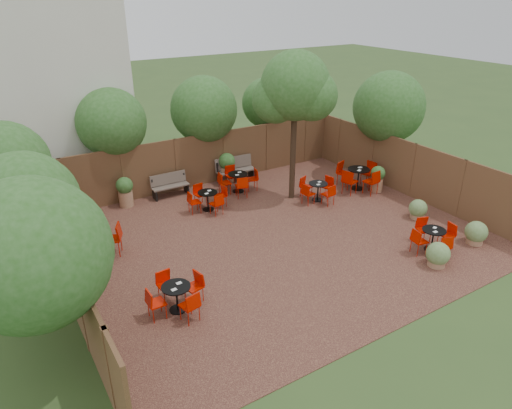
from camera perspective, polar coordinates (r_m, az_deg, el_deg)
ground at (r=14.26m, az=2.18°, el=-4.07°), size 80.00×80.00×0.00m
courtyard_paving at (r=14.26m, az=2.18°, el=-4.04°), size 12.00×10.00×0.02m
fence_back at (r=17.85m, az=-6.77°, el=5.44°), size 12.00×0.08×2.00m
fence_left at (r=11.93m, az=-22.64°, el=-6.97°), size 0.08×10.00×2.00m
fence_right at (r=17.63m, az=18.70°, el=4.01°), size 0.08×10.00×2.00m
neighbour_building at (r=18.70m, az=-24.40°, el=13.88°), size 5.00×4.00×8.00m
overhang_foliage at (r=14.40m, az=-8.48°, el=7.88°), size 16.03×10.77×2.73m
courtyard_tree at (r=15.76m, az=4.85°, el=13.77°), size 2.55×2.45×5.19m
park_bench_left at (r=17.18m, az=-10.59°, el=2.43°), size 1.36×0.44×0.84m
park_bench_right at (r=18.24m, az=-2.61°, el=4.40°), size 1.58×0.60×0.96m
bistro_tables at (r=14.96m, az=0.31°, el=-0.66°), size 11.52×8.15×0.95m
planters at (r=16.64m, az=-8.04°, el=2.46°), size 11.35×4.35×1.17m
low_shrubs at (r=14.89m, az=22.31°, el=-3.25°), size 2.64×2.90×0.70m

